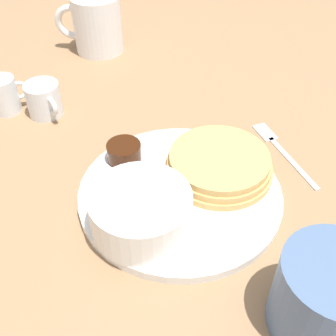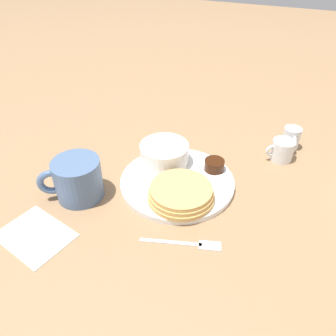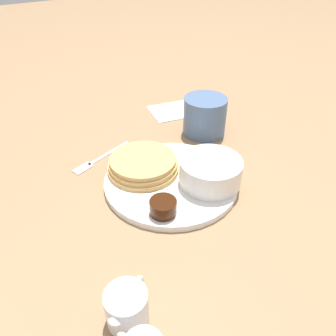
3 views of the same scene
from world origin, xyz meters
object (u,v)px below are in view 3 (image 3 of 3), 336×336
fork (96,160)px  bowl (210,171)px  plate (171,181)px  coffee_mug (205,115)px  creamer_pitcher_near (127,307)px

fork → bowl: bearing=125.6°
plate → coffee_mug: size_ratio=2.13×
creamer_pitcher_near → bowl: bearing=-149.9°
coffee_mug → creamer_pitcher_near: bearing=40.0°
coffee_mug → fork: coffee_mug is taller
bowl → creamer_pitcher_near: bearing=30.1°
coffee_mug → fork: bearing=-6.5°
plate → bowl: bearing=137.7°
plate → coffee_mug: 0.21m
coffee_mug → creamer_pitcher_near: coffee_mug is taller
plate → coffee_mug: bearing=-146.0°
creamer_pitcher_near → plate: bearing=-135.4°
plate → creamer_pitcher_near: creamer_pitcher_near is taller
plate → fork: 0.17m
bowl → creamer_pitcher_near: 0.28m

